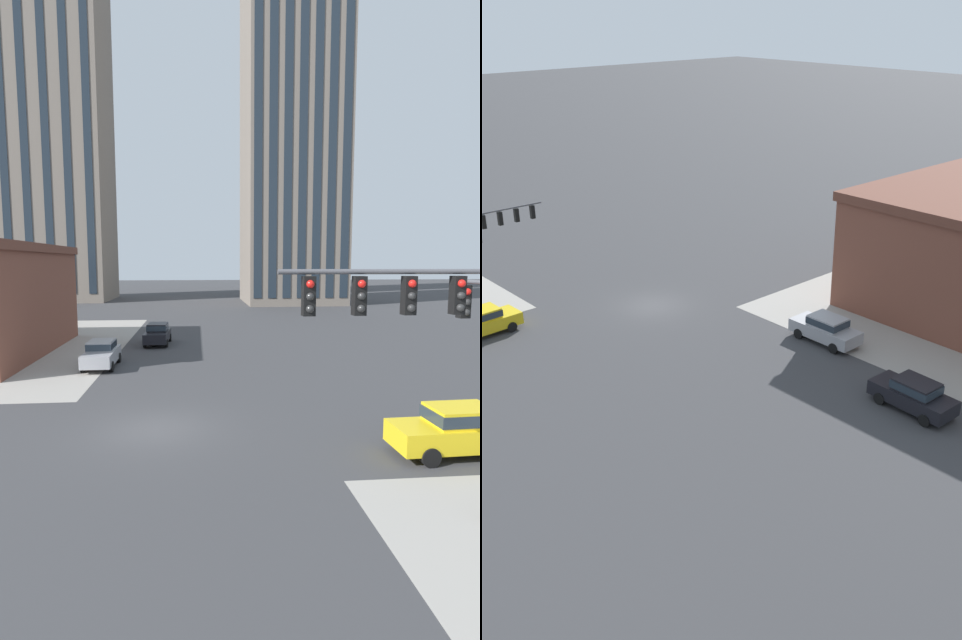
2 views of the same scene
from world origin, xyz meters
The scene contains 5 objects.
ground_plane centered at (0.00, 0.00, 0.00)m, with size 320.00×320.00×0.00m, color #38383A.
traffic_signal_main centered at (7.59, -7.41, 4.72)m, with size 5.60×2.09×6.95m.
car_main_northbound_near centered at (10.45, -3.40, 0.92)m, with size 4.46×2.01×1.68m.
car_main_northbound_far centered at (-1.48, 19.62, 0.92)m, with size 2.03×4.47×1.68m.
car_main_southbound_near centered at (-4.29, 11.54, 0.92)m, with size 1.90×4.40×1.68m.
Camera 2 is at (26.87, 36.35, 19.07)m, focal length 40.50 mm.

